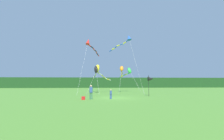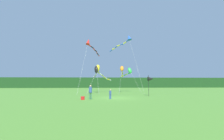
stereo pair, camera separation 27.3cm
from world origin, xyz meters
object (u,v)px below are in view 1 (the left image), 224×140
at_px(banner_flag_pole, 151,79).
at_px(person_adult, 91,91).
at_px(kite_orange, 122,70).
at_px(kite_yellow, 99,70).
at_px(cooler_box, 83,98).
at_px(kite_blue, 126,40).
at_px(kite_green, 129,71).
at_px(person_child, 111,94).
at_px(kite_black, 96,71).
at_px(kite_red, 90,44).

bearing_deg(banner_flag_pole, person_adult, -153.75).
relative_size(person_adult, kite_orange, 0.21).
relative_size(banner_flag_pole, kite_yellow, 0.32).
relative_size(person_adult, banner_flag_pole, 0.55).
xyz_separation_m(person_adult, kite_orange, (5.78, 13.31, 3.72)).
xyz_separation_m(cooler_box, kite_blue, (7.40, 12.06, 10.43)).
bearing_deg(kite_green, cooler_box, -117.73).
xyz_separation_m(person_adult, person_child, (2.51, 0.43, -0.32)).
distance_m(banner_flag_pole, kite_black, 11.53).
relative_size(kite_red, kite_blue, 0.91).
relative_size(banner_flag_pole, kite_red, 0.31).
bearing_deg(kite_orange, person_child, -104.26).
bearing_deg(person_adult, kite_yellow, 85.33).
distance_m(person_adult, kite_red, 14.30).
relative_size(kite_yellow, kite_red, 0.95).
relative_size(person_child, banner_flag_pole, 0.37).
bearing_deg(kite_orange, kite_black, -165.50).
bearing_deg(kite_black, kite_blue, -2.23).
relative_size(kite_red, kite_orange, 1.25).
relative_size(kite_green, kite_blue, 0.48).
relative_size(cooler_box, kite_orange, 0.05).
bearing_deg(person_child, person_adult, -170.18).
height_order(cooler_box, kite_yellow, kite_yellow).
relative_size(cooler_box, kite_red, 0.04).
height_order(kite_yellow, kite_orange, kite_yellow).
bearing_deg(kite_yellow, cooler_box, -98.42).
bearing_deg(kite_blue, cooler_box, -121.54).
height_order(banner_flag_pole, kite_yellow, kite_yellow).
relative_size(person_child, kite_orange, 0.14).
distance_m(cooler_box, kite_red, 15.05).
bearing_deg(person_adult, kite_blue, 60.94).
distance_m(kite_orange, kite_blue, 6.18).
bearing_deg(person_child, kite_blue, 70.47).
relative_size(person_child, kite_black, 0.16).
bearing_deg(cooler_box, kite_black, 83.73).
bearing_deg(cooler_box, person_child, 13.13).
bearing_deg(kite_blue, kite_yellow, 168.82).
xyz_separation_m(cooler_box, kite_orange, (6.68, 13.68, 4.51)).
xyz_separation_m(kite_yellow, kite_red, (-1.73, -1.30, 4.92)).
xyz_separation_m(kite_yellow, kite_orange, (4.74, 0.54, 0.15)).
bearing_deg(kite_orange, kite_red, -164.17).
bearing_deg(cooler_box, banner_flag_pole, 25.87).
xyz_separation_m(kite_red, kite_orange, (6.46, 1.83, -4.77)).
bearing_deg(kite_green, banner_flag_pole, -83.96).
bearing_deg(person_adult, cooler_box, -158.18).
xyz_separation_m(person_adult, kite_blue, (6.50, 11.70, 9.64)).
height_order(cooler_box, banner_flag_pole, banner_flag_pole).
bearing_deg(kite_blue, kite_orange, 114.13).
xyz_separation_m(banner_flag_pole, kite_black, (-8.62, 7.46, 1.74)).
bearing_deg(kite_black, person_adult, -92.16).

